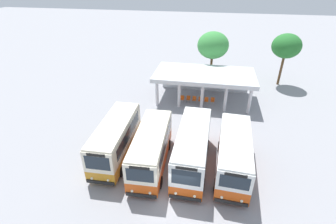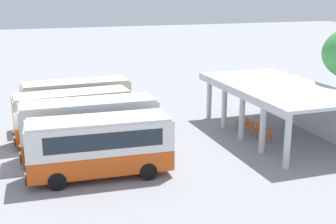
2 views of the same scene
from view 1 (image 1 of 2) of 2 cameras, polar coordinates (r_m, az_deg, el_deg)
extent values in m
plane|color=#939399|center=(18.12, 1.87, -19.62)|extent=(180.00, 180.00, 0.00)
cylinder|color=black|center=(19.76, -10.77, -13.20)|extent=(0.25, 0.91, 0.90)
cylinder|color=black|center=(20.48, -16.53, -12.26)|extent=(0.25, 0.91, 0.90)
cylinder|color=black|center=(23.12, -7.22, -5.63)|extent=(0.25, 0.91, 0.90)
cylinder|color=black|center=(23.74, -12.18, -5.09)|extent=(0.25, 0.91, 0.90)
cube|color=orange|center=(21.44, -11.66, -7.90)|extent=(2.44, 7.44, 0.97)
cube|color=beige|center=(20.65, -12.04, -4.88)|extent=(2.44, 7.44, 1.77)
cube|color=beige|center=(20.14, -12.32, -2.66)|extent=(2.37, 7.22, 0.12)
cube|color=black|center=(19.12, -15.30, -15.38)|extent=(2.11, 0.16, 0.28)
cube|color=#1E2833|center=(17.97, -16.00, -11.28)|extent=(1.82, 0.10, 1.15)
cube|color=black|center=(17.52, -16.32, -9.51)|extent=(1.33, 0.09, 0.24)
cube|color=#1E2833|center=(20.36, -9.04, -4.93)|extent=(0.22, 5.90, 0.97)
cube|color=#1E2833|center=(21.08, -14.78, -4.30)|extent=(0.22, 5.90, 0.97)
sphere|color=#EAEACC|center=(18.70, -13.64, -15.01)|extent=(0.20, 0.20, 0.20)
sphere|color=#EAEACC|center=(19.14, -17.15, -14.37)|extent=(0.20, 0.20, 0.20)
cylinder|color=black|center=(18.59, -1.79, -15.92)|extent=(0.26, 0.91, 0.90)
cylinder|color=black|center=(18.99, -8.43, -15.11)|extent=(0.26, 0.91, 0.90)
cylinder|color=black|center=(21.93, 0.19, -7.58)|extent=(0.26, 0.91, 0.90)
cylinder|color=black|center=(22.27, -5.34, -7.07)|extent=(0.26, 0.91, 0.90)
cube|color=#D14C14|center=(20.06, -3.80, -10.11)|extent=(2.57, 7.35, 1.05)
cube|color=beige|center=(19.23, -3.93, -7.04)|extent=(2.57, 7.35, 1.63)
cube|color=beige|center=(18.72, -4.02, -4.89)|extent=(2.49, 7.13, 0.12)
cube|color=black|center=(17.78, -6.21, -18.55)|extent=(2.14, 0.19, 0.28)
cube|color=#1E2833|center=(16.53, -6.51, -14.32)|extent=(1.85, 0.13, 1.06)
cube|color=black|center=(16.09, -6.64, -12.67)|extent=(1.35, 0.11, 0.24)
cube|color=#1E2833|center=(19.11, -0.57, -7.04)|extent=(0.29, 5.80, 0.90)
cube|color=#1E2833|center=(19.51, -7.10, -6.44)|extent=(0.29, 5.80, 0.90)
sphere|color=#EAEACC|center=(17.44, -4.18, -18.12)|extent=(0.20, 0.20, 0.20)
sphere|color=#EAEACC|center=(17.69, -8.30, -17.57)|extent=(0.20, 0.20, 0.20)
cylinder|color=black|center=(18.59, 8.06, -16.30)|extent=(0.23, 0.90, 0.90)
cylinder|color=black|center=(18.73, 1.11, -15.49)|extent=(0.23, 0.90, 0.90)
cylinder|color=black|center=(22.20, 9.00, -7.49)|extent=(0.23, 0.90, 0.90)
cylinder|color=black|center=(22.31, 3.34, -6.89)|extent=(0.23, 0.90, 0.90)
cube|color=#D14C14|center=(20.09, 5.51, -10.27)|extent=(2.40, 7.73, 0.98)
cube|color=silver|center=(19.21, 5.71, -7.02)|extent=(2.40, 7.73, 1.87)
cube|color=silver|center=(18.64, 5.86, -4.57)|extent=(2.32, 7.50, 0.12)
cube|color=black|center=(17.56, 3.92, -19.19)|extent=(2.18, 0.13, 0.28)
cube|color=#1E2833|center=(16.27, 4.17, -14.86)|extent=(1.88, 0.07, 1.21)
cube|color=black|center=(15.74, 4.27, -12.88)|extent=(1.38, 0.07, 0.24)
cube|color=#1E2833|center=(19.23, 9.14, -7.07)|extent=(0.12, 6.16, 1.03)
cube|color=#1E2833|center=(19.37, 2.39, -6.36)|extent=(0.12, 6.16, 1.03)
sphere|color=#EAEACC|center=(17.31, 6.14, -18.74)|extent=(0.20, 0.20, 0.20)
sphere|color=#EAEACC|center=(17.39, 1.79, -18.22)|extent=(0.20, 0.20, 0.20)
cylinder|color=black|center=(18.92, 17.82, -16.77)|extent=(0.27, 0.91, 0.90)
cylinder|color=black|center=(18.75, 10.89, -16.11)|extent=(0.27, 0.91, 0.90)
cylinder|color=black|center=(22.31, 17.40, -8.45)|extent=(0.27, 0.91, 0.90)
cylinder|color=black|center=(22.17, 11.72, -7.83)|extent=(0.27, 0.91, 0.90)
cube|color=#D14C14|center=(20.16, 14.64, -10.97)|extent=(2.67, 7.40, 1.07)
cube|color=silver|center=(19.34, 15.14, -7.99)|extent=(2.67, 7.40, 1.57)
cube|color=silver|center=(18.85, 15.47, -5.95)|extent=(2.59, 7.18, 0.12)
cube|color=black|center=(17.79, 14.31, -19.55)|extent=(2.19, 0.21, 0.28)
cube|color=#1E2833|center=(16.55, 15.09, -15.41)|extent=(1.89, 0.15, 1.02)
cube|color=black|center=(16.13, 15.38, -13.86)|extent=(1.38, 0.12, 0.24)
cube|color=#1E2833|center=(19.51, 18.51, -8.04)|extent=(0.34, 5.83, 0.86)
cube|color=#1E2833|center=(19.34, 11.78, -7.32)|extent=(0.34, 5.83, 0.86)
sphere|color=#EAEACC|center=(17.63, 16.60, -19.04)|extent=(0.20, 0.20, 0.20)
sphere|color=#EAEACC|center=(17.52, 12.28, -18.65)|extent=(0.20, 0.20, 0.20)
cylinder|color=silver|center=(28.54, -2.57, 4.53)|extent=(0.36, 0.36, 3.20)
cylinder|color=silver|center=(28.11, 2.58, 4.12)|extent=(0.36, 0.36, 3.20)
cylinder|color=silver|center=(27.91, 7.85, 3.66)|extent=(0.36, 0.36, 3.20)
cylinder|color=silver|center=(27.96, 13.14, 3.17)|extent=(0.36, 0.36, 3.20)
cylinder|color=silver|center=(28.24, 18.36, 2.66)|extent=(0.36, 0.36, 3.20)
cube|color=silver|center=(32.70, 8.45, 7.62)|extent=(11.13, 0.20, 3.20)
cube|color=silver|center=(29.55, 8.40, 8.73)|extent=(11.63, 6.13, 0.20)
cube|color=silver|center=(26.85, 7.99, 6.00)|extent=(11.63, 0.10, 0.28)
cylinder|color=slate|center=(29.47, 3.53, 2.37)|extent=(0.03, 0.03, 0.44)
cylinder|color=slate|center=(29.52, 2.86, 2.44)|extent=(0.03, 0.03, 0.44)
cylinder|color=slate|center=(29.78, 3.64, 2.68)|extent=(0.03, 0.03, 0.44)
cylinder|color=slate|center=(29.83, 2.97, 2.75)|extent=(0.03, 0.03, 0.44)
cube|color=#D85919|center=(29.54, 3.26, 2.98)|extent=(0.45, 0.45, 0.04)
cube|color=#D85919|center=(29.63, 3.34, 3.49)|extent=(0.44, 0.05, 0.40)
cylinder|color=slate|center=(29.49, 4.94, 2.34)|extent=(0.03, 0.03, 0.44)
cylinder|color=slate|center=(29.53, 4.26, 2.41)|extent=(0.03, 0.03, 0.44)
cylinder|color=slate|center=(29.80, 5.03, 2.64)|extent=(0.03, 0.03, 0.44)
cylinder|color=slate|center=(29.84, 4.36, 2.71)|extent=(0.03, 0.03, 0.44)
cube|color=#D85919|center=(29.56, 4.67, 2.94)|extent=(0.45, 0.45, 0.04)
cube|color=#D85919|center=(29.65, 4.74, 3.45)|extent=(0.44, 0.05, 0.40)
cylinder|color=slate|center=(29.42, 6.32, 2.19)|extent=(0.03, 0.03, 0.44)
cylinder|color=slate|center=(29.45, 5.64, 2.26)|extent=(0.03, 0.03, 0.44)
cylinder|color=slate|center=(29.73, 6.40, 2.49)|extent=(0.03, 0.03, 0.44)
cylinder|color=slate|center=(29.76, 5.73, 2.56)|extent=(0.03, 0.03, 0.44)
cube|color=#D85919|center=(29.48, 6.05, 2.79)|extent=(0.45, 0.45, 0.04)
cube|color=#D85919|center=(29.57, 6.12, 3.31)|extent=(0.44, 0.05, 0.40)
cylinder|color=slate|center=(29.39, 7.71, 2.06)|extent=(0.03, 0.03, 0.44)
cylinder|color=slate|center=(29.41, 7.03, 2.13)|extent=(0.03, 0.03, 0.44)
cylinder|color=slate|center=(29.70, 7.78, 2.36)|extent=(0.03, 0.03, 0.44)
cylinder|color=slate|center=(29.72, 7.10, 2.44)|extent=(0.03, 0.03, 0.44)
cube|color=#D85919|center=(29.44, 7.44, 2.66)|extent=(0.45, 0.45, 0.04)
cube|color=#D85919|center=(29.53, 7.50, 3.18)|extent=(0.44, 0.05, 0.40)
cylinder|color=slate|center=(29.38, 9.11, 1.94)|extent=(0.03, 0.03, 0.44)
cylinder|color=slate|center=(29.40, 8.42, 2.01)|extent=(0.03, 0.03, 0.44)
cylinder|color=slate|center=(29.70, 9.16, 2.25)|extent=(0.03, 0.03, 0.44)
cylinder|color=slate|center=(29.71, 8.48, 2.32)|extent=(0.03, 0.03, 0.44)
cube|color=#D85919|center=(29.44, 8.83, 2.55)|extent=(0.45, 0.45, 0.04)
cube|color=#D85919|center=(29.53, 8.89, 3.06)|extent=(0.44, 0.05, 0.40)
cylinder|color=slate|center=(29.46, 10.50, 1.88)|extent=(0.03, 0.03, 0.44)
cylinder|color=slate|center=(29.46, 9.82, 1.95)|extent=(0.03, 0.03, 0.44)
cylinder|color=slate|center=(29.77, 10.54, 2.19)|extent=(0.03, 0.03, 0.44)
cylinder|color=slate|center=(29.77, 9.87, 2.26)|extent=(0.03, 0.03, 0.44)
cube|color=#D85919|center=(29.50, 10.22, 2.48)|extent=(0.45, 0.45, 0.04)
cube|color=#D85919|center=(29.59, 10.28, 3.00)|extent=(0.44, 0.05, 0.40)
cylinder|color=brown|center=(34.91, 9.83, 9.48)|extent=(0.32, 0.32, 3.80)
ellipsoid|color=green|center=(33.90, 10.33, 14.91)|extent=(4.07, 4.07, 3.46)
cylinder|color=brown|center=(37.27, 24.53, 8.65)|extent=(0.32, 0.32, 3.96)
ellipsoid|color=#28722D|center=(36.34, 25.65, 13.56)|extent=(3.68, 3.68, 3.13)
camera|label=2|loc=(26.95, 72.16, -0.51)|focal=48.22mm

